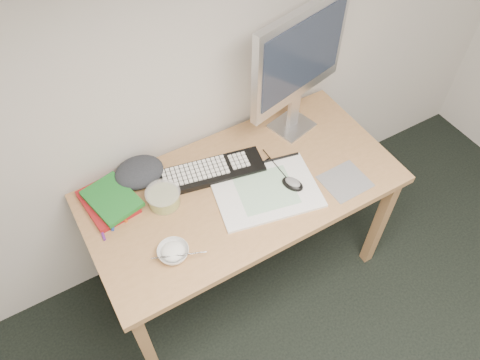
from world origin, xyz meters
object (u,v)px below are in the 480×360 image
object	(u,v)px
sketchpad	(266,191)
keyboard	(213,171)
desk	(243,197)
rice_bowl	(173,252)
monitor	(300,59)

from	to	relation	value
sketchpad	keyboard	bearing A→B (deg)	137.92
desk	rice_bowl	bearing A→B (deg)	-158.32
desk	keyboard	bearing A→B (deg)	121.30
desk	sketchpad	size ratio (longest dim) A/B	3.13
desk	rice_bowl	size ratio (longest dim) A/B	11.14
sketchpad	rice_bowl	world-z (taller)	rice_bowl
desk	sketchpad	xyz separation A→B (m)	(0.07, -0.08, 0.09)
desk	monitor	world-z (taller)	monitor
sketchpad	rice_bowl	distance (m)	0.49
keyboard	desk	bearing A→B (deg)	-47.08
desk	monitor	xyz separation A→B (m)	(0.40, 0.21, 0.48)
desk	sketchpad	bearing A→B (deg)	-47.81
rice_bowl	desk	bearing A→B (deg)	21.68
desk	rice_bowl	xyz separation A→B (m)	(-0.41, -0.16, 0.10)
keyboard	monitor	bearing A→B (deg)	20.24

